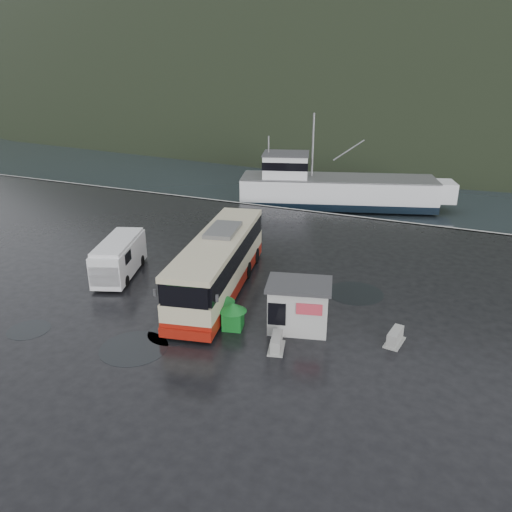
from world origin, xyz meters
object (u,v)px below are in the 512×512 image
at_px(ticket_kiosk, 298,328).
at_px(jersey_barrier_c, 276,349).
at_px(waste_bin_left, 222,318).
at_px(jersey_barrier_a, 289,329).
at_px(dome_tent, 179,329).
at_px(coach_bus, 220,289).
at_px(white_van, 121,275).
at_px(fishing_trawler, 337,194).
at_px(waste_bin_right, 233,328).
at_px(jersey_barrier_b, 394,343).

relative_size(ticket_kiosk, jersey_barrier_c, 2.23).
distance_m(waste_bin_left, jersey_barrier_a, 3.61).
bearing_deg(jersey_barrier_a, waste_bin_left, -173.97).
xyz_separation_m(waste_bin_left, dome_tent, (-1.42, -1.88, 0.00)).
bearing_deg(dome_tent, jersey_barrier_c, 2.71).
distance_m(coach_bus, white_van, 6.73).
distance_m(waste_bin_left, fishing_trawler, 28.66).
xyz_separation_m(waste_bin_left, jersey_barrier_c, (3.73, -1.64, 0.00)).
distance_m(ticket_kiosk, jersey_barrier_c, 2.34).
height_order(jersey_barrier_a, jersey_barrier_c, jersey_barrier_a).
bearing_deg(waste_bin_right, ticket_kiosk, 24.46).
bearing_deg(white_van, waste_bin_left, -36.84).
relative_size(dome_tent, fishing_trawler, 0.11).
distance_m(white_van, jersey_barrier_a, 12.23).
relative_size(ticket_kiosk, jersey_barrier_a, 1.98).
distance_m(dome_tent, ticket_kiosk, 5.97).
relative_size(jersey_barrier_a, jersey_barrier_b, 1.13).
bearing_deg(waste_bin_left, jersey_barrier_c, -23.75).
xyz_separation_m(ticket_kiosk, jersey_barrier_a, (-0.38, -0.30, 0.00)).
relative_size(dome_tent, jersey_barrier_a, 1.56).
bearing_deg(ticket_kiosk, dome_tent, -169.53).
bearing_deg(coach_bus, waste_bin_left, -73.04).
distance_m(waste_bin_right, jersey_barrier_a, 2.80).
bearing_deg(jersey_barrier_a, dome_tent, -155.70).
bearing_deg(ticket_kiosk, fishing_trawler, 86.44).
relative_size(coach_bus, fishing_trawler, 0.54).
height_order(waste_bin_left, fishing_trawler, fishing_trawler).
height_order(waste_bin_right, ticket_kiosk, ticket_kiosk).
distance_m(coach_bus, jersey_barrier_b, 10.63).
bearing_deg(waste_bin_left, jersey_barrier_a, 6.03).
bearing_deg(jersey_barrier_c, jersey_barrier_a, 93.93).
height_order(white_van, dome_tent, white_van).
bearing_deg(fishing_trawler, waste_bin_left, -104.33).
bearing_deg(jersey_barrier_b, waste_bin_right, -166.82).
bearing_deg(waste_bin_left, white_van, 163.64).
distance_m(coach_bus, jersey_barrier_c, 7.27).
bearing_deg(jersey_barrier_b, jersey_barrier_a, -171.62).
distance_m(coach_bus, jersey_barrier_a, 6.01).
xyz_separation_m(white_van, jersey_barrier_b, (17.14, -1.35, 0.00)).
bearing_deg(coach_bus, jersey_barrier_a, -39.58).
xyz_separation_m(ticket_kiosk, jersey_barrier_c, (-0.24, -2.32, 0.00)).
xyz_separation_m(coach_bus, jersey_barrier_a, (5.35, -2.74, 0.00)).
bearing_deg(jersey_barrier_c, coach_bus, 139.03).
relative_size(coach_bus, white_van, 2.19).
height_order(waste_bin_right, dome_tent, waste_bin_right).
height_order(white_van, jersey_barrier_c, white_van).
bearing_deg(jersey_barrier_c, waste_bin_left, 156.25).
relative_size(waste_bin_left, ticket_kiosk, 0.45).
bearing_deg(jersey_barrier_a, jersey_barrier_b, 8.38).
bearing_deg(jersey_barrier_a, jersey_barrier_c, -86.07).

